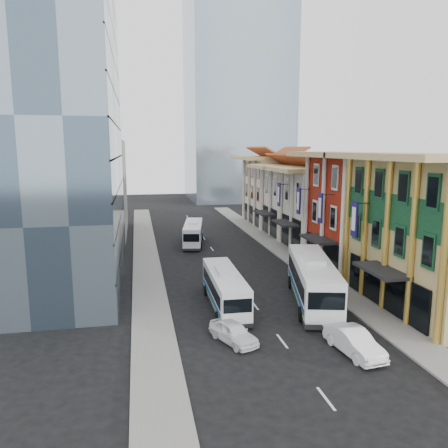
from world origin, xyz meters
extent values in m
plane|color=black|center=(0.00, 0.00, 0.00)|extent=(200.00, 200.00, 0.00)
cube|color=slate|center=(8.50, 22.00, 0.07)|extent=(3.00, 90.00, 0.15)
cube|color=slate|center=(-8.50, 22.00, 0.07)|extent=(3.00, 90.00, 0.15)
cube|color=tan|center=(14.00, 5.00, 6.00)|extent=(8.00, 14.00, 12.00)
cube|color=#A52612|center=(14.00, 17.00, 6.00)|extent=(8.00, 10.00, 12.00)
cube|color=silver|center=(14.00, 26.50, 5.00)|extent=(8.00, 9.00, 10.00)
cube|color=silver|center=(14.00, 35.50, 5.00)|extent=(8.00, 9.00, 10.00)
cube|color=silver|center=(14.00, 46.00, 5.50)|extent=(8.00, 12.00, 11.00)
cube|color=#43576A|center=(-17.00, 19.00, 15.00)|extent=(12.00, 26.00, 30.00)
cube|color=gray|center=(-16.00, 42.00, 7.00)|extent=(10.00, 18.00, 14.00)
imported|color=white|center=(-3.27, 1.52, 0.70)|extent=(3.17, 4.46, 1.41)
imported|color=white|center=(3.85, -1.62, 0.79)|extent=(2.28, 4.97, 1.58)
camera|label=1|loc=(-9.29, -25.36, 12.84)|focal=35.00mm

